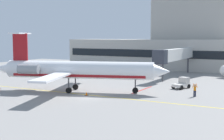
{
  "coord_description": "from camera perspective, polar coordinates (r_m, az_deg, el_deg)",
  "views": [
    {
      "loc": [
        24.91,
        -38.52,
        8.58
      ],
      "look_at": [
        -1.1,
        9.26,
        3.0
      ],
      "focal_mm": 52.14,
      "sensor_mm": 36.0,
      "label": 1
    }
  ],
  "objects": [
    {
      "name": "ground",
      "position": [
        46.68,
        -4.27,
        -4.82
      ],
      "size": [
        120.0,
        120.0,
        0.11
      ],
      "color": "gray"
    },
    {
      "name": "safety_cone_bravo",
      "position": [
        47.95,
        -4.5,
        -4.17
      ],
      "size": [
        0.47,
        0.47,
        0.55
      ],
      "color": "orange",
      "rests_on": "ground"
    },
    {
      "name": "terminal_building",
      "position": [
        90.97,
        10.85,
        4.81
      ],
      "size": [
        55.03,
        15.62,
        20.99
      ],
      "color": "#B7B2A8",
      "rests_on": "ground"
    },
    {
      "name": "marshaller",
      "position": [
        48.16,
        14.32,
        -3.41
      ],
      "size": [
        0.74,
        0.53,
        1.92
      ],
      "color": "#191E33",
      "rests_on": "ground"
    },
    {
      "name": "baggage_tug",
      "position": [
        55.53,
        12.22,
        -2.29
      ],
      "size": [
        2.58,
        3.49,
        1.82
      ],
      "color": "silver",
      "rests_on": "ground"
    },
    {
      "name": "pushback_tractor",
      "position": [
        70.52,
        -9.59,
        -0.49
      ],
      "size": [
        3.46,
        3.85,
        1.91
      ],
      "color": "#1E4CB2",
      "rests_on": "ground"
    },
    {
      "name": "regional_jet",
      "position": [
        51.04,
        -6.38,
        0.01
      ],
      "size": [
        27.96,
        22.81,
        9.21
      ],
      "color": "white",
      "rests_on": "ground"
    },
    {
      "name": "jet_bridge_west",
      "position": [
        70.17,
        11.0,
        2.63
      ],
      "size": [
        2.4,
        21.92,
        6.13
      ],
      "color": "silver",
      "rests_on": "ground"
    }
  ]
}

